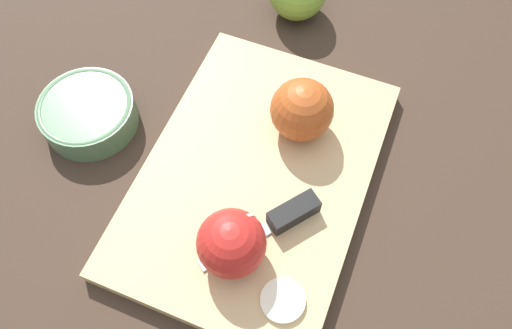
{
  "coord_description": "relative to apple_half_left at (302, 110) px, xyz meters",
  "views": [
    {
      "loc": [
        0.28,
        0.07,
        0.57
      ],
      "look_at": [
        0.0,
        0.0,
        0.04
      ],
      "focal_mm": 35.0,
      "sensor_mm": 36.0,
      "label": 1
    }
  ],
  "objects": [
    {
      "name": "ground_plane",
      "position": [
        0.08,
        -0.04,
        -0.06
      ],
      "size": [
        4.0,
        4.0,
        0.0
      ],
      "primitive_type": "plane",
      "color": "#38281E"
    },
    {
      "name": "cutting_board",
      "position": [
        0.08,
        -0.04,
        -0.05
      ],
      "size": [
        0.42,
        0.32,
        0.02
      ],
      "color": "tan",
      "rests_on": "ground_plane"
    },
    {
      "name": "apple_half_left",
      "position": [
        0.0,
        0.0,
        0.0
      ],
      "size": [
        0.08,
        0.08,
        0.08
      ],
      "rotation": [
        0.0,
        0.0,
        5.39
      ],
      "color": "#AD4C1E",
      "rests_on": "cutting_board"
    },
    {
      "name": "apple_half_right",
      "position": [
        0.19,
        -0.04,
        -0.0
      ],
      "size": [
        0.08,
        0.08,
        0.08
      ],
      "rotation": [
        0.0,
        0.0,
        4.2
      ],
      "color": "red",
      "rests_on": "cutting_board"
    },
    {
      "name": "knife",
      "position": [
        0.13,
        0.01,
        -0.03
      ],
      "size": [
        0.12,
        0.12,
        0.02
      ],
      "rotation": [
        0.0,
        0.0,
        -0.79
      ],
      "color": "silver",
      "rests_on": "cutting_board"
    },
    {
      "name": "apple_slice",
      "position": [
        0.22,
        0.03,
        -0.04
      ],
      "size": [
        0.05,
        0.05,
        0.01
      ],
      "color": "#EFE5C6",
      "rests_on": "cutting_board"
    },
    {
      "name": "bowl",
      "position": [
        0.04,
        -0.28,
        -0.04
      ],
      "size": [
        0.13,
        0.13,
        0.04
      ],
      "color": "#4C704C",
      "rests_on": "ground_plane"
    }
  ]
}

